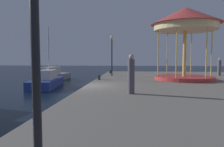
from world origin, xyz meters
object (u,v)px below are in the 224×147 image
(bollard_north, at_px, (99,77))
(person_far_corner, at_px, (131,75))
(sailboat_blue, at_px, (46,81))
(lamp_post_mid_promenade, at_px, (112,48))
(bollard_south, at_px, (110,72))
(motorboat_grey, at_px, (53,75))
(person_mid_promenade, at_px, (219,67))
(carousel, at_px, (185,25))

(bollard_north, bearing_deg, person_far_corner, -68.43)
(bollard_north, bearing_deg, sailboat_blue, 168.66)
(lamp_post_mid_promenade, height_order, bollard_south, lamp_post_mid_promenade)
(motorboat_grey, bearing_deg, bollard_north, -46.65)
(motorboat_grey, bearing_deg, person_far_corner, -55.88)
(sailboat_blue, relative_size, lamp_post_mid_promenade, 1.38)
(sailboat_blue, height_order, bollard_south, sailboat_blue)
(sailboat_blue, xyz_separation_m, person_far_corner, (7.48, -7.52, 1.15))
(lamp_post_mid_promenade, distance_m, person_mid_promenade, 11.22)
(sailboat_blue, bearing_deg, lamp_post_mid_promenade, 26.96)
(lamp_post_mid_promenade, bearing_deg, person_far_corner, -79.95)
(carousel, distance_m, lamp_post_mid_promenade, 7.25)
(lamp_post_mid_promenade, relative_size, bollard_south, 10.11)
(motorboat_grey, xyz_separation_m, person_far_corner, (9.12, -13.47, 1.16))
(sailboat_blue, xyz_separation_m, bollard_south, (5.15, 6.39, 0.42))
(motorboat_grey, relative_size, carousel, 0.91)
(bollard_south, bearing_deg, lamp_post_mid_promenade, -82.05)
(bollard_south, bearing_deg, motorboat_grey, -176.29)
(carousel, height_order, lamp_post_mid_promenade, carousel)
(bollard_south, bearing_deg, person_far_corner, -80.48)
(motorboat_grey, distance_m, lamp_post_mid_promenade, 8.46)
(bollard_south, bearing_deg, person_mid_promenade, -10.89)
(person_far_corner, relative_size, person_mid_promenade, 1.10)
(sailboat_blue, distance_m, person_mid_promenade, 17.16)
(motorboat_grey, relative_size, bollard_north, 13.40)
(sailboat_blue, bearing_deg, carousel, -1.78)
(carousel, height_order, person_mid_promenade, carousel)
(carousel, distance_m, bollard_south, 10.46)
(lamp_post_mid_promenade, xyz_separation_m, person_far_corner, (1.84, -10.39, -1.86))
(sailboat_blue, xyz_separation_m, lamp_post_mid_promenade, (5.64, 2.87, 3.01))
(bollard_south, xyz_separation_m, person_far_corner, (2.33, -13.91, 0.73))
(lamp_post_mid_promenade, xyz_separation_m, bollard_south, (-0.49, 3.52, -2.59))
(sailboat_blue, height_order, person_mid_promenade, sailboat_blue)
(bollard_north, xyz_separation_m, person_far_corner, (2.58, -6.54, 0.73))
(lamp_post_mid_promenade, relative_size, bollard_north, 10.11)
(motorboat_grey, relative_size, sailboat_blue, 0.96)
(carousel, bearing_deg, sailboat_blue, 178.22)
(carousel, bearing_deg, motorboat_grey, 155.02)
(person_mid_promenade, bearing_deg, bollard_south, 169.11)
(motorboat_grey, relative_size, person_mid_promenade, 2.98)
(carousel, bearing_deg, bollard_north, -175.02)
(carousel, xyz_separation_m, person_far_corner, (-4.43, -7.15, -3.51))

